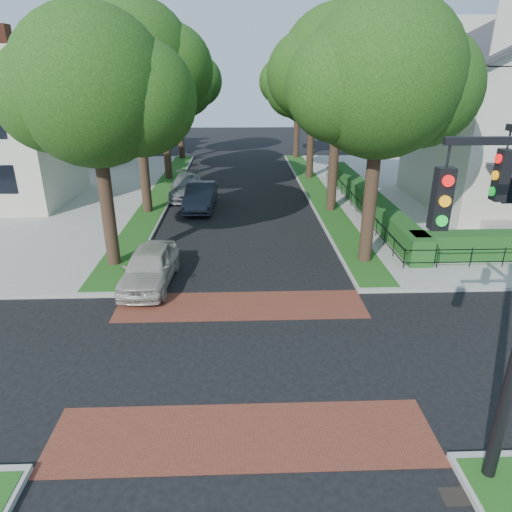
# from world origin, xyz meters

# --- Properties ---
(ground) EXTENTS (120.00, 120.00, 0.00)m
(ground) POSITION_xyz_m (0.00, 0.00, 0.00)
(ground) COLOR black
(ground) RESTS_ON ground
(crosswalk_far) EXTENTS (9.00, 2.20, 0.01)m
(crosswalk_far) POSITION_xyz_m (0.00, 3.20, 0.01)
(crosswalk_far) COLOR brown
(crosswalk_far) RESTS_ON ground
(crosswalk_near) EXTENTS (9.00, 2.20, 0.01)m
(crosswalk_near) POSITION_xyz_m (0.00, -3.20, 0.01)
(crosswalk_near) COLOR brown
(crosswalk_near) RESTS_ON ground
(storm_drain) EXTENTS (0.65, 0.45, 0.01)m
(storm_drain) POSITION_xyz_m (4.30, -5.00, 0.01)
(storm_drain) COLOR black
(storm_drain) RESTS_ON ground
(grass_strip_ne) EXTENTS (1.60, 29.80, 0.02)m
(grass_strip_ne) POSITION_xyz_m (5.40, 19.10, 0.16)
(grass_strip_ne) COLOR #174614
(grass_strip_ne) RESTS_ON sidewalk_ne
(grass_strip_nw) EXTENTS (1.60, 29.80, 0.02)m
(grass_strip_nw) POSITION_xyz_m (-5.40, 19.10, 0.16)
(grass_strip_nw) COLOR #174614
(grass_strip_nw) RESTS_ON sidewalk_nw
(tree_right_near) EXTENTS (7.75, 6.67, 10.66)m
(tree_right_near) POSITION_xyz_m (5.60, 7.24, 7.63)
(tree_right_near) COLOR black
(tree_right_near) RESTS_ON sidewalk_ne
(tree_right_mid) EXTENTS (8.25, 7.09, 11.22)m
(tree_right_mid) POSITION_xyz_m (5.61, 15.25, 7.99)
(tree_right_mid) COLOR black
(tree_right_mid) RESTS_ON sidewalk_ne
(tree_right_far) EXTENTS (7.25, 6.23, 9.74)m
(tree_right_far) POSITION_xyz_m (5.60, 24.22, 6.91)
(tree_right_far) COLOR black
(tree_right_far) RESTS_ON sidewalk_ne
(tree_right_back) EXTENTS (7.50, 6.45, 10.20)m
(tree_right_back) POSITION_xyz_m (5.60, 33.23, 7.27)
(tree_right_back) COLOR black
(tree_right_back) RESTS_ON sidewalk_ne
(tree_left_near) EXTENTS (7.50, 6.45, 10.20)m
(tree_left_near) POSITION_xyz_m (-5.40, 7.23, 7.27)
(tree_left_near) COLOR black
(tree_left_near) RESTS_ON sidewalk_nw
(tree_left_mid) EXTENTS (8.00, 6.88, 11.48)m
(tree_left_mid) POSITION_xyz_m (-5.39, 15.24, 8.34)
(tree_left_mid) COLOR black
(tree_left_mid) RESTS_ON sidewalk_nw
(tree_left_far) EXTENTS (7.00, 6.02, 9.86)m
(tree_left_far) POSITION_xyz_m (-5.40, 24.22, 7.12)
(tree_left_far) COLOR black
(tree_left_far) RESTS_ON sidewalk_nw
(tree_left_back) EXTENTS (7.75, 6.66, 10.44)m
(tree_left_back) POSITION_xyz_m (-5.40, 33.24, 7.41)
(tree_left_back) COLOR black
(tree_left_back) RESTS_ON sidewalk_nw
(hedge_main_road) EXTENTS (1.00, 18.00, 1.20)m
(hedge_main_road) POSITION_xyz_m (7.70, 15.00, 0.75)
(hedge_main_road) COLOR #164117
(hedge_main_road) RESTS_ON sidewalk_ne
(fence_main_road) EXTENTS (0.06, 18.00, 0.90)m
(fence_main_road) POSITION_xyz_m (6.90, 15.00, 0.60)
(fence_main_road) COLOR black
(fence_main_road) RESTS_ON sidewalk_ne
(house_left_far) EXTENTS (10.00, 9.00, 10.14)m
(house_left_far) POSITION_xyz_m (-15.49, 31.99, 5.04)
(house_left_far) COLOR beige
(house_left_far) RESTS_ON sidewalk_nw
(parked_car_front) EXTENTS (2.05, 4.59, 1.53)m
(parked_car_front) POSITION_xyz_m (-3.60, 5.16, 0.77)
(parked_car_front) COLOR #B7B2A5
(parked_car_front) RESTS_ON ground
(parked_car_middle) EXTENTS (1.87, 4.86, 1.58)m
(parked_car_middle) POSITION_xyz_m (-2.41, 15.91, 0.79)
(parked_car_middle) COLOR #202430
(parked_car_middle) RESTS_ON ground
(parked_car_rear) EXTENTS (2.16, 5.00, 1.43)m
(parked_car_rear) POSITION_xyz_m (-3.60, 18.80, 0.72)
(parked_car_rear) COLOR slate
(parked_car_rear) RESTS_ON ground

